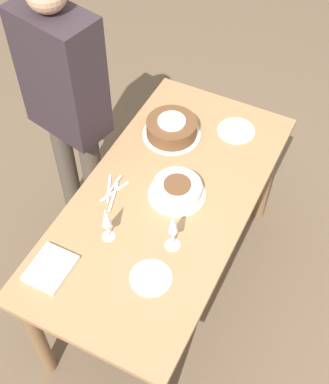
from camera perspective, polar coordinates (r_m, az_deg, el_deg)
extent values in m
plane|color=brown|center=(3.09, 0.00, -9.57)|extent=(12.00, 12.00, 0.00)
cube|color=#9E754C|center=(2.46, 0.00, -0.95)|extent=(1.55, 0.77, 0.03)
cylinder|color=brown|center=(3.25, 0.61, 5.49)|extent=(0.07, 0.07, 0.74)
cylinder|color=brown|center=(2.60, -13.47, -14.70)|extent=(0.07, 0.07, 0.74)
cylinder|color=brown|center=(3.12, 10.85, 1.79)|extent=(0.07, 0.07, 0.74)
cylinder|color=white|center=(2.46, 1.33, -0.22)|extent=(0.27, 0.27, 0.01)
cylinder|color=white|center=(2.43, 1.35, 0.27)|extent=(0.23, 0.23, 0.06)
cylinder|color=brown|center=(2.41, 1.36, 0.82)|extent=(0.12, 0.12, 0.01)
cylinder|color=white|center=(2.72, 0.76, 6.20)|extent=(0.29, 0.29, 0.01)
cylinder|color=brown|center=(2.69, 0.77, 6.86)|extent=(0.25, 0.25, 0.08)
cylinder|color=white|center=(2.66, 0.78, 7.58)|extent=(0.14, 0.14, 0.01)
cylinder|color=silver|center=(2.33, -5.97, -4.72)|extent=(0.06, 0.06, 0.00)
cylinder|color=silver|center=(2.30, -6.06, -4.09)|extent=(0.01, 0.01, 0.08)
cone|color=silver|center=(2.22, -6.26, -2.66)|extent=(0.04, 0.04, 0.11)
cylinder|color=silver|center=(2.30, 0.87, -5.69)|extent=(0.07, 0.07, 0.00)
cylinder|color=silver|center=(2.25, 0.89, -4.93)|extent=(0.01, 0.01, 0.10)
cone|color=silver|center=(2.16, 0.92, -3.23)|extent=(0.04, 0.04, 0.13)
cylinder|color=silver|center=(2.76, 7.66, 6.51)|extent=(0.19, 0.19, 0.01)
cylinder|color=silver|center=(2.21, -1.46, -9.13)|extent=(0.18, 0.18, 0.01)
cube|color=silver|center=(2.48, -5.35, 0.07)|extent=(0.16, 0.07, 0.00)
cube|color=silver|center=(2.49, -5.97, 0.37)|extent=(0.16, 0.08, 0.00)
cube|color=silver|center=(2.45, -5.49, -0.55)|extent=(0.17, 0.06, 0.00)
cube|color=silver|center=(2.49, -5.58, 0.46)|extent=(0.17, 0.01, 0.00)
cube|color=silver|center=(2.27, -12.07, -7.97)|extent=(0.20, 0.16, 0.02)
cylinder|color=#4C4238|center=(3.14, -10.41, 2.87)|extent=(0.11, 0.11, 0.78)
cylinder|color=#4C4238|center=(3.02, -7.51, 0.95)|extent=(0.11, 0.11, 0.78)
cube|color=#2D2328|center=(2.59, -10.95, 12.30)|extent=(0.30, 0.44, 0.65)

